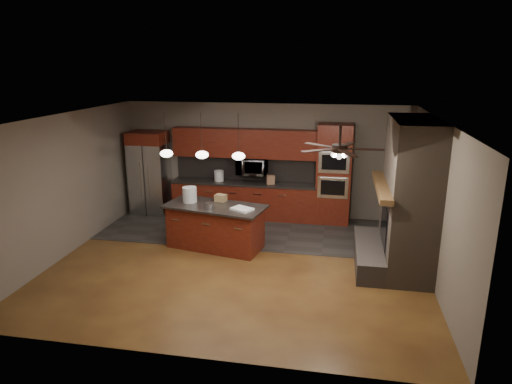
% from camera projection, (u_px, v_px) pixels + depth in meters
% --- Properties ---
extents(ground, '(7.00, 7.00, 0.00)m').
position_uv_depth(ground, '(239.00, 263.00, 8.84)').
color(ground, brown).
rests_on(ground, ground).
extents(ceiling, '(7.00, 6.00, 0.02)m').
position_uv_depth(ceiling, '(238.00, 118.00, 8.08)').
color(ceiling, white).
rests_on(ceiling, back_wall).
extents(back_wall, '(7.00, 0.02, 2.80)m').
position_uv_depth(back_wall, '(265.00, 160.00, 11.30)').
color(back_wall, '#6C6057').
rests_on(back_wall, ground).
extents(right_wall, '(0.02, 6.00, 2.80)m').
position_uv_depth(right_wall, '(437.00, 203.00, 7.85)').
color(right_wall, '#6C6057').
rests_on(right_wall, ground).
extents(left_wall, '(0.02, 6.00, 2.80)m').
position_uv_depth(left_wall, '(67.00, 185.00, 9.07)').
color(left_wall, '#6C6057').
rests_on(left_wall, ground).
extents(slate_tile_patch, '(7.00, 2.40, 0.01)m').
position_uv_depth(slate_tile_patch, '(256.00, 230.00, 10.55)').
color(slate_tile_patch, '#2F2D2A').
rests_on(slate_tile_patch, ground).
extents(fireplace_column, '(1.30, 2.10, 2.80)m').
position_uv_depth(fireplace_column, '(405.00, 201.00, 8.34)').
color(fireplace_column, brown).
rests_on(fireplace_column, ground).
extents(back_cabinetry, '(3.59, 0.64, 2.20)m').
position_uv_depth(back_cabinetry, '(244.00, 182.00, 11.28)').
color(back_cabinetry, maroon).
rests_on(back_cabinetry, ground).
extents(oven_tower, '(0.80, 0.63, 2.38)m').
position_uv_depth(oven_tower, '(333.00, 174.00, 10.77)').
color(oven_tower, maroon).
rests_on(oven_tower, ground).
extents(microwave, '(0.73, 0.41, 0.50)m').
position_uv_depth(microwave, '(252.00, 166.00, 11.14)').
color(microwave, silver).
rests_on(microwave, back_cabinetry).
extents(refrigerator, '(0.90, 0.75, 2.10)m').
position_uv_depth(refrigerator, '(150.00, 173.00, 11.53)').
color(refrigerator, silver).
rests_on(refrigerator, ground).
extents(kitchen_island, '(2.20, 1.33, 0.92)m').
position_uv_depth(kitchen_island, '(215.00, 226.00, 9.46)').
color(kitchen_island, maroon).
rests_on(kitchen_island, ground).
extents(white_bucket, '(0.36, 0.36, 0.32)m').
position_uv_depth(white_bucket, '(190.00, 195.00, 9.53)').
color(white_bucket, silver).
rests_on(white_bucket, kitchen_island).
extents(paint_can, '(0.21, 0.21, 0.11)m').
position_uv_depth(paint_can, '(209.00, 206.00, 9.13)').
color(paint_can, '#A7A7AC').
rests_on(paint_can, kitchen_island).
extents(paint_tray, '(0.49, 0.44, 0.04)m').
position_uv_depth(paint_tray, '(242.00, 209.00, 9.04)').
color(paint_tray, white).
rests_on(paint_tray, kitchen_island).
extents(cardboard_box, '(0.26, 0.21, 0.15)m').
position_uv_depth(cardboard_box, '(221.00, 198.00, 9.60)').
color(cardboard_box, '#92774B').
rests_on(cardboard_box, kitchen_island).
extents(counter_bucket, '(0.31, 0.31, 0.26)m').
position_uv_depth(counter_bucket, '(219.00, 176.00, 11.31)').
color(counter_bucket, white).
rests_on(counter_bucket, back_cabinetry).
extents(counter_box, '(0.23, 0.20, 0.21)m').
position_uv_depth(counter_box, '(271.00, 180.00, 11.04)').
color(counter_box, '#93674C').
rests_on(counter_box, back_cabinetry).
extents(pendant_left, '(0.26, 0.26, 0.92)m').
position_uv_depth(pendant_left, '(166.00, 153.00, 9.25)').
color(pendant_left, black).
rests_on(pendant_left, ceiling).
extents(pendant_center, '(0.26, 0.26, 0.92)m').
position_uv_depth(pendant_center, '(202.00, 155.00, 9.12)').
color(pendant_center, black).
rests_on(pendant_center, ceiling).
extents(pendant_right, '(0.26, 0.26, 0.92)m').
position_uv_depth(pendant_right, '(239.00, 156.00, 8.99)').
color(pendant_right, black).
rests_on(pendant_right, ceiling).
extents(ceiling_fan, '(1.27, 1.33, 0.41)m').
position_uv_depth(ceiling_fan, '(340.00, 148.00, 7.10)').
color(ceiling_fan, black).
rests_on(ceiling_fan, ceiling).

